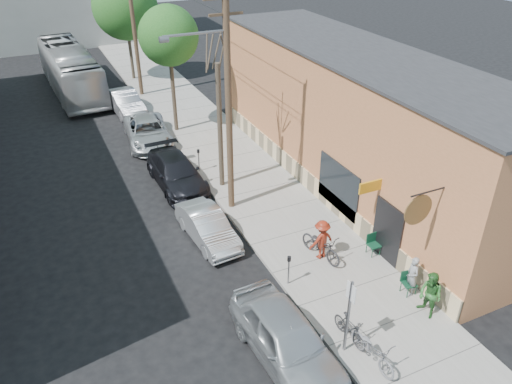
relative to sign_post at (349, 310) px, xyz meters
name	(u,v)px	position (x,y,z in m)	size (l,w,h in m)	color
ground	(225,291)	(-2.35, 4.34, -1.83)	(120.00, 120.00, 0.00)	black
sidewalk	(222,151)	(1.90, 15.34, -1.76)	(4.50, 58.00, 0.15)	gray
cafe_building	(357,121)	(6.64, 9.33, 1.47)	(6.60, 20.20, 6.61)	#B97044
sign_post	(349,310)	(0.00, 0.00, 0.00)	(0.07, 0.45, 2.80)	slate
parking_meter_near	(289,266)	(-0.10, 3.56, -0.85)	(0.14, 0.14, 1.24)	slate
parking_meter_far	(199,157)	(-0.10, 13.44, -0.85)	(0.14, 0.14, 1.24)	slate
utility_pole_near	(227,98)	(0.04, 9.52, 3.58)	(3.57, 0.28, 10.00)	#503A28
utility_pole_far	(133,21)	(0.10, 26.69, 3.51)	(1.80, 0.28, 10.00)	#503A28
tree_bare	(220,128)	(0.45, 11.59, 1.39)	(0.24, 0.24, 6.15)	#44392C
tree_leafy_mid	(169,36)	(0.45, 19.25, 4.02)	(3.43, 3.43, 7.44)	#44392C
tree_leafy_far	(125,7)	(0.45, 30.71, 3.76)	(4.87, 4.87, 7.88)	#44392C
patio_chair_a	(374,245)	(3.85, 3.70, -1.24)	(0.50, 0.50, 0.88)	#103B26
patio_chair_b	(409,283)	(3.59, 1.25, -1.24)	(0.50, 0.50, 0.88)	#103B26
patron_grey	(412,276)	(3.64, 1.24, -0.90)	(0.57, 0.37, 1.57)	gray
patron_green	(430,295)	(3.44, 0.12, -0.81)	(0.85, 0.66, 1.75)	#286227
cyclist	(322,240)	(1.83, 4.43, -0.84)	(1.09, 0.63, 1.69)	maroon
cyclist_bike	(321,245)	(1.83, 4.43, -1.13)	(0.74, 2.11, 1.11)	black
parked_bike_a	(350,329)	(0.38, 0.30, -1.21)	(0.44, 1.56, 0.94)	black
parked_bike_b	(373,350)	(0.49, -0.76, -1.17)	(0.68, 1.96, 1.03)	slate
car_0	(287,339)	(-1.76, 0.61, -0.99)	(1.98, 4.92, 1.68)	#ACB0B4
car_1	(208,227)	(-1.77, 7.63, -1.17)	(1.39, 4.00, 1.32)	silver
car_2	(176,173)	(-1.55, 12.68, -1.09)	(2.08, 5.10, 1.48)	black
car_3	(148,132)	(-1.55, 18.32, -1.12)	(2.38, 5.16, 1.43)	#B5BABD
car_4	(125,102)	(-1.68, 23.72, -1.07)	(1.62, 4.65, 1.53)	#A9AAB1
bus	(70,70)	(-4.31, 29.70, -0.15)	(2.82, 12.05, 3.36)	silver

